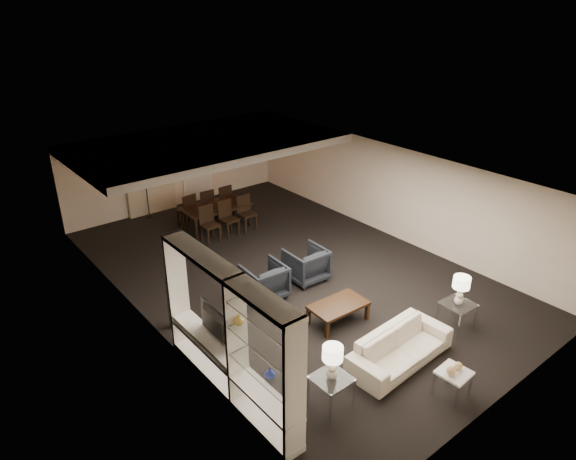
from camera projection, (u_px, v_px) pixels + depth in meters
The scene contains 35 objects.
floor at pixel (288, 271), 12.31m from camera, with size 11.00×11.00×0.00m, color black.
ceiling at pixel (288, 172), 11.26m from camera, with size 7.00×11.00×0.02m, color silver.
wall_back at pixel (175, 167), 15.67m from camera, with size 7.00×0.02×2.50m, color beige.
wall_front at pixel (512, 338), 7.90m from camera, with size 7.00×0.02×2.50m, color beige.
wall_left at pixel (145, 271), 9.79m from camera, with size 0.02×11.00×2.50m, color beige.
wall_right at pixel (389, 191), 13.77m from camera, with size 0.02×11.00×2.50m, color beige.
ceiling_soffit at pixel (206, 143), 13.77m from camera, with size 7.00×4.00×0.20m, color silver.
curtains at pixel (149, 175), 15.12m from camera, with size 1.50×0.12×2.40m, color beige.
door at pixel (196, 169), 16.13m from camera, with size 0.90×0.05×2.10m, color silver.
painting at pixel (233, 146), 16.71m from camera, with size 0.95×0.04×0.65m, color #142D38.
media_unit at pixel (228, 335), 8.10m from camera, with size 0.38×3.40×2.35m, color white, non-canonical shape.
pendant_light at pixel (217, 159), 14.15m from camera, with size 0.52×0.52×0.24m, color #D8591E.
sofa at pixel (400, 347), 9.19m from camera, with size 2.12×0.83×0.62m, color beige.
coffee_table at pixel (338, 313), 10.36m from camera, with size 1.16×0.68×0.42m, color black, non-canonical shape.
armchair_left at pixel (264, 281), 11.14m from camera, with size 0.84×0.87×0.79m, color black.
armchair_right at pixel (306, 264), 11.82m from camera, with size 0.84×0.87×0.79m, color black.
side_table_left at pixel (331, 391), 8.23m from camera, with size 0.58×0.58×0.54m, color silver, non-canonical shape.
side_table_right at pixel (456, 315), 10.17m from camera, with size 0.58×0.58×0.54m, color white, non-canonical shape.
table_lamp_left at pixel (332, 363), 7.99m from camera, with size 0.33×0.33×0.60m, color beige, non-canonical shape.
table_lamp_right at pixel (460, 291), 9.93m from camera, with size 0.33×0.33×0.60m, color beige, non-canonical shape.
marble_table at pixel (452, 383), 8.44m from camera, with size 0.49×0.49×0.49m, color white, non-canonical shape.
gold_gourd_a at pixel (451, 371), 8.24m from camera, with size 0.16×0.16×0.16m, color tan.
gold_gourd_b at pixel (458, 366), 8.36m from camera, with size 0.14×0.14×0.14m, color tan.
television at pixel (213, 326), 8.54m from camera, with size 0.13×1.02×0.59m, color black.
vase_blue at pixel (270, 373), 7.33m from camera, with size 0.16×0.16×0.17m, color #233197.
vase_amber at pixel (239, 320), 7.66m from camera, with size 0.17×0.17×0.18m, color gold.
floor_speaker at pixel (170, 302), 10.03m from camera, with size 0.13×0.13×1.19m, color black.
dining_table at pixel (217, 217), 14.48m from camera, with size 1.88×1.05×0.66m, color black.
chair_nl at pixel (210, 224), 13.62m from camera, with size 0.45×0.45×0.98m, color black, non-canonical shape.
chair_nm at pixel (229, 219), 13.96m from camera, with size 0.45×0.45×0.98m, color black, non-canonical shape.
chair_nr at pixel (247, 213), 14.30m from camera, with size 0.45×0.45×0.98m, color black, non-canonical shape.
chair_fl at pixel (186, 210), 14.53m from camera, with size 0.45×0.45×0.98m, color black, non-canonical shape.
chair_fm at pixel (205, 205), 14.87m from camera, with size 0.45×0.45×0.98m, color black, non-canonical shape.
chair_fr at pixel (222, 200), 15.22m from camera, with size 0.45×0.45×0.98m, color black, non-canonical shape.
floor_lamp at pixel (147, 193), 15.02m from camera, with size 0.22×0.22×1.50m, color black, non-canonical shape.
Camera 1 is at (-6.74, -8.37, 6.09)m, focal length 32.00 mm.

